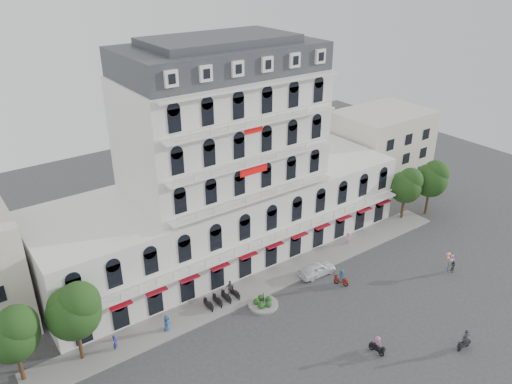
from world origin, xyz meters
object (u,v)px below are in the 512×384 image
at_px(rider_east, 341,277).
at_px(balloon_vendor, 451,263).
at_px(parked_car, 317,269).
at_px(rider_center, 377,344).
at_px(rider_northeast, 465,339).

height_order(rider_east, balloon_vendor, balloon_vendor).
relative_size(parked_car, balloon_vendor, 1.88).
height_order(parked_car, rider_center, rider_center).
distance_m(parked_car, rider_center, 13.13).
relative_size(parked_car, rider_northeast, 2.00).
relative_size(rider_center, balloon_vendor, 0.79).
height_order(parked_car, balloon_vendor, balloon_vendor).
bearing_deg(rider_center, rider_east, 145.92).
xyz_separation_m(parked_car, rider_center, (-3.88, -12.54, 0.20)).
bearing_deg(rider_east, parked_car, -11.56).
xyz_separation_m(rider_northeast, balloon_vendor, (9.81, 8.32, 0.14)).
xyz_separation_m(rider_east, rider_center, (-4.78, -9.50, 0.00)).
bearing_deg(balloon_vendor, parked_car, 146.32).
distance_m(rider_east, rider_center, 10.64).
bearing_deg(rider_northeast, rider_east, -77.37).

